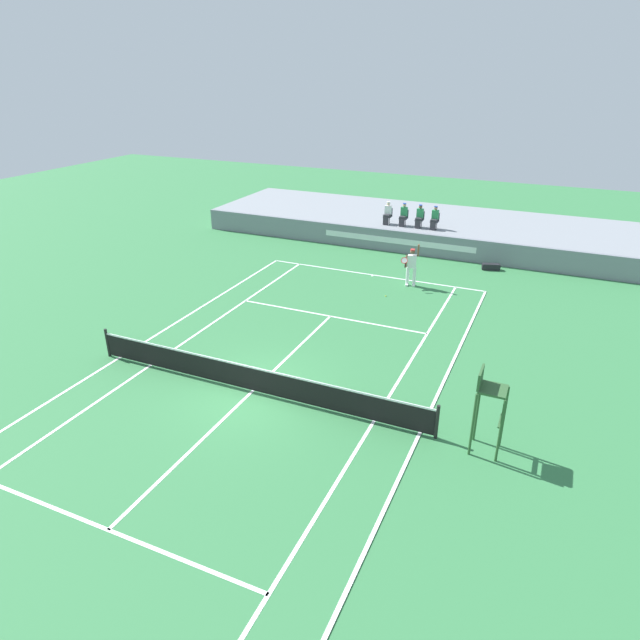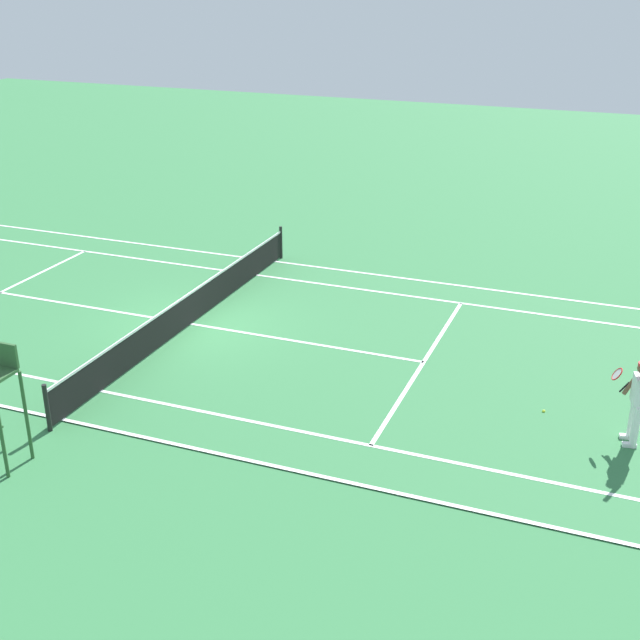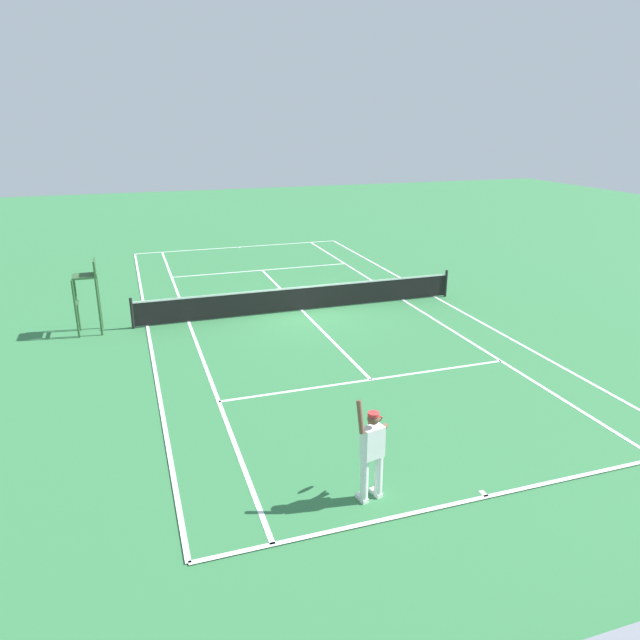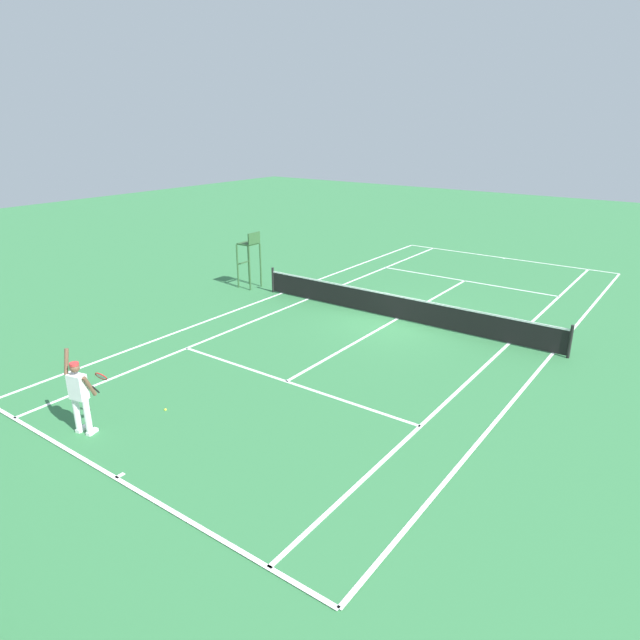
# 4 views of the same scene
# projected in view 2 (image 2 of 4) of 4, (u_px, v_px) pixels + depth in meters

# --- Properties ---
(ground_plane) EXTENTS (80.00, 80.00, 0.00)m
(ground_plane) POSITION_uv_depth(u_px,v_px,m) (192.00, 325.00, 22.56)
(ground_plane) COLOR #337542
(court) EXTENTS (11.08, 23.88, 0.03)m
(court) POSITION_uv_depth(u_px,v_px,m) (192.00, 324.00, 22.55)
(court) COLOR #337542
(court) RESTS_ON ground
(net) EXTENTS (11.98, 0.10, 1.07)m
(net) POSITION_uv_depth(u_px,v_px,m) (191.00, 307.00, 22.35)
(net) COLOR black
(net) RESTS_ON ground
(tennis_player) EXTENTS (0.74, 0.74, 2.08)m
(tennis_player) POSITION_uv_depth(u_px,v_px,m) (637.00, 400.00, 16.62)
(tennis_player) COLOR white
(tennis_player) RESTS_ON ground
(tennis_ball) EXTENTS (0.07, 0.07, 0.07)m
(tennis_ball) POSITION_uv_depth(u_px,v_px,m) (544.00, 411.00, 18.15)
(tennis_ball) COLOR #D1E533
(tennis_ball) RESTS_ON ground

